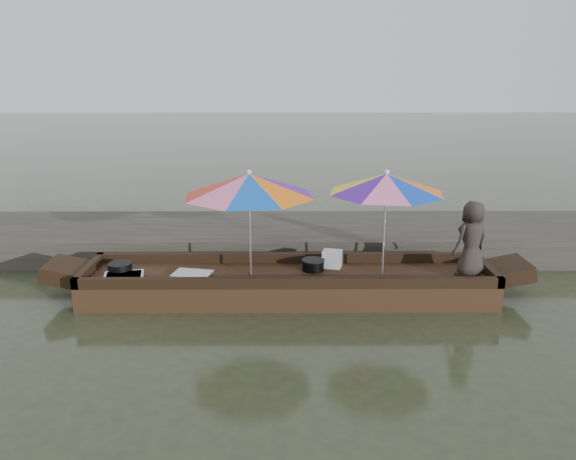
{
  "coord_description": "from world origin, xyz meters",
  "views": [
    {
      "loc": [
        -0.05,
        -7.77,
        3.21
      ],
      "look_at": [
        0.0,
        0.1,
        1.0
      ],
      "focal_mm": 35.0,
      "sensor_mm": 36.0,
      "label": 1
    }
  ],
  "objects_px": {
    "vendor": "(472,239)",
    "umbrella_bow": "(250,224)",
    "boat_hull": "(288,285)",
    "charcoal_grill": "(313,265)",
    "tray_crayfish": "(124,278)",
    "umbrella_stern": "(385,223)",
    "supply_bag": "(332,259)",
    "tray_scallop": "(192,275)",
    "cooking_pot": "(120,269)"
  },
  "relations": [
    {
      "from": "boat_hull",
      "to": "tray_scallop",
      "type": "relative_size",
      "value": 10.86
    },
    {
      "from": "charcoal_grill",
      "to": "cooking_pot",
      "type": "bearing_deg",
      "value": -176.23
    },
    {
      "from": "cooking_pot",
      "to": "supply_bag",
      "type": "bearing_deg",
      "value": 6.06
    },
    {
      "from": "umbrella_bow",
      "to": "umbrella_stern",
      "type": "relative_size",
      "value": 1.13
    },
    {
      "from": "boat_hull",
      "to": "umbrella_bow",
      "type": "height_order",
      "value": "umbrella_bow"
    },
    {
      "from": "tray_scallop",
      "to": "supply_bag",
      "type": "distance_m",
      "value": 2.11
    },
    {
      "from": "umbrella_bow",
      "to": "charcoal_grill",
      "type": "bearing_deg",
      "value": 10.81
    },
    {
      "from": "cooking_pot",
      "to": "charcoal_grill",
      "type": "bearing_deg",
      "value": 3.77
    },
    {
      "from": "vendor",
      "to": "umbrella_bow",
      "type": "relative_size",
      "value": 0.6
    },
    {
      "from": "charcoal_grill",
      "to": "umbrella_bow",
      "type": "xyz_separation_m",
      "value": [
        -0.92,
        -0.18,
        0.7
      ]
    },
    {
      "from": "charcoal_grill",
      "to": "umbrella_bow",
      "type": "height_order",
      "value": "umbrella_bow"
    },
    {
      "from": "cooking_pot",
      "to": "tray_scallop",
      "type": "distance_m",
      "value": 1.07
    },
    {
      "from": "umbrella_stern",
      "to": "charcoal_grill",
      "type": "bearing_deg",
      "value": 170.09
    },
    {
      "from": "tray_scallop",
      "to": "umbrella_bow",
      "type": "xyz_separation_m",
      "value": [
        0.85,
        0.1,
        0.74
      ]
    },
    {
      "from": "umbrella_bow",
      "to": "umbrella_stern",
      "type": "bearing_deg",
      "value": 0.0
    },
    {
      "from": "umbrella_bow",
      "to": "tray_crayfish",
      "type": "bearing_deg",
      "value": -172.31
    },
    {
      "from": "charcoal_grill",
      "to": "umbrella_stern",
      "type": "relative_size",
      "value": 0.19
    },
    {
      "from": "cooking_pot",
      "to": "tray_scallop",
      "type": "xyz_separation_m",
      "value": [
        1.07,
        -0.09,
        -0.06
      ]
    },
    {
      "from": "vendor",
      "to": "umbrella_stern",
      "type": "relative_size",
      "value": 0.68
    },
    {
      "from": "vendor",
      "to": "umbrella_bow",
      "type": "bearing_deg",
      "value": -28.13
    },
    {
      "from": "tray_crayfish",
      "to": "umbrella_bow",
      "type": "bearing_deg",
      "value": 7.69
    },
    {
      "from": "boat_hull",
      "to": "tray_scallop",
      "type": "distance_m",
      "value": 1.41
    },
    {
      "from": "boat_hull",
      "to": "charcoal_grill",
      "type": "bearing_deg",
      "value": 25.06
    },
    {
      "from": "tray_scallop",
      "to": "cooking_pot",
      "type": "bearing_deg",
      "value": 175.22
    },
    {
      "from": "charcoal_grill",
      "to": "supply_bag",
      "type": "xyz_separation_m",
      "value": [
        0.3,
        0.15,
        0.05
      ]
    },
    {
      "from": "tray_crayfish",
      "to": "supply_bag",
      "type": "height_order",
      "value": "supply_bag"
    },
    {
      "from": "boat_hull",
      "to": "vendor",
      "type": "bearing_deg",
      "value": -2.5
    },
    {
      "from": "cooking_pot",
      "to": "vendor",
      "type": "height_order",
      "value": "vendor"
    },
    {
      "from": "charcoal_grill",
      "to": "umbrella_stern",
      "type": "xyz_separation_m",
      "value": [
        1.01,
        -0.18,
        0.7
      ]
    },
    {
      "from": "boat_hull",
      "to": "tray_scallop",
      "type": "height_order",
      "value": "tray_scallop"
    },
    {
      "from": "cooking_pot",
      "to": "boat_hull",
      "type": "bearing_deg",
      "value": 0.24
    },
    {
      "from": "cooking_pot",
      "to": "tray_scallop",
      "type": "height_order",
      "value": "cooking_pot"
    },
    {
      "from": "tray_scallop",
      "to": "charcoal_grill",
      "type": "xyz_separation_m",
      "value": [
        1.77,
        0.28,
        0.05
      ]
    },
    {
      "from": "tray_scallop",
      "to": "umbrella_stern",
      "type": "height_order",
      "value": "umbrella_stern"
    },
    {
      "from": "boat_hull",
      "to": "cooking_pot",
      "type": "distance_m",
      "value": 2.47
    },
    {
      "from": "vendor",
      "to": "supply_bag",
      "type": "bearing_deg",
      "value": -38.69
    },
    {
      "from": "tray_crayfish",
      "to": "supply_bag",
      "type": "relative_size",
      "value": 1.95
    },
    {
      "from": "tray_scallop",
      "to": "umbrella_stern",
      "type": "bearing_deg",
      "value": 2.05
    },
    {
      "from": "tray_scallop",
      "to": "vendor",
      "type": "bearing_deg",
      "value": -0.22
    },
    {
      "from": "tray_crayfish",
      "to": "umbrella_bow",
      "type": "xyz_separation_m",
      "value": [
        1.8,
        0.24,
        0.73
      ]
    },
    {
      "from": "umbrella_bow",
      "to": "vendor",
      "type": "bearing_deg",
      "value": -2.07
    },
    {
      "from": "supply_bag",
      "to": "umbrella_stern",
      "type": "bearing_deg",
      "value": -24.27
    },
    {
      "from": "vendor",
      "to": "umbrella_stern",
      "type": "height_order",
      "value": "umbrella_stern"
    },
    {
      "from": "boat_hull",
      "to": "vendor",
      "type": "xyz_separation_m",
      "value": [
        2.62,
        -0.11,
        0.74
      ]
    },
    {
      "from": "boat_hull",
      "to": "vendor",
      "type": "height_order",
      "value": "vendor"
    },
    {
      "from": "tray_crayfish",
      "to": "umbrella_stern",
      "type": "relative_size",
      "value": 0.33
    },
    {
      "from": "charcoal_grill",
      "to": "tray_crayfish",
      "type": "bearing_deg",
      "value": -171.25
    },
    {
      "from": "supply_bag",
      "to": "umbrella_stern",
      "type": "height_order",
      "value": "umbrella_stern"
    },
    {
      "from": "cooking_pot",
      "to": "tray_crayfish",
      "type": "relative_size",
      "value": 0.63
    },
    {
      "from": "tray_crayfish",
      "to": "supply_bag",
      "type": "xyz_separation_m",
      "value": [
        3.02,
        0.56,
        0.09
      ]
    }
  ]
}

